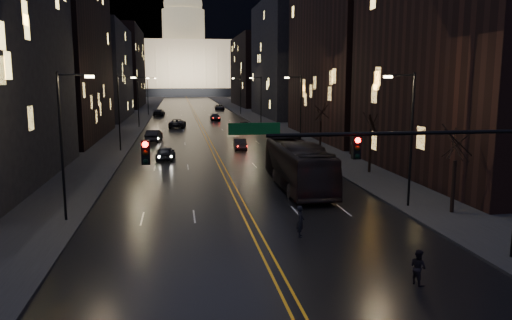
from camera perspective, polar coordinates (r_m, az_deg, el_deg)
name	(u,v)px	position (r m, az deg, el deg)	size (l,w,h in m)	color
ground	(277,274)	(22.70, 2.38, -12.92)	(900.00, 900.00, 0.00)	black
road	(192,108)	(150.91, -7.37, 5.92)	(20.00, 320.00, 0.02)	black
sidewalk_left	(144,108)	(151.17, -12.71, 5.81)	(8.00, 320.00, 0.16)	black
sidewalk_right	(238,107)	(151.94, -2.06, 6.04)	(8.00, 320.00, 0.16)	black
center_line	(192,108)	(150.91, -7.37, 5.93)	(0.62, 320.00, 0.01)	orange
building_left_mid	(53,39)	(76.68, -22.15, 12.65)	(12.00, 30.00, 28.00)	black
building_left_far	(97,72)	(113.87, -17.68, 9.54)	(12.00, 34.00, 20.00)	black
building_left_dist	(121,68)	(161.52, -15.15, 10.15)	(12.00, 40.00, 24.00)	black
building_right_near	(471,39)	(47.90, 23.40, 12.62)	(12.00, 26.00, 24.00)	black
building_right_tall	(353,5)	(75.68, 11.08, 17.01)	(12.00, 30.00, 38.00)	black
building_right_mid	(289,59)	(115.47, 3.74, 11.43)	(12.00, 34.00, 26.00)	black
building_right_dist	(256,71)	(162.59, -0.03, 10.11)	(12.00, 40.00, 22.00)	black
mountain_ridge	(232,6)	(406.97, -2.74, 17.21)	(520.00, 60.00, 130.00)	black
capitol	(184,62)	(270.78, -8.20, 10.98)	(90.00, 50.00, 58.50)	black
traffic_signal	(408,158)	(23.20, 16.93, 0.26)	(17.29, 0.45, 7.00)	black
streetlamp_right_near	(409,133)	(34.26, 17.08, 3.01)	(2.13, 0.25, 9.00)	black
streetlamp_left_near	(64,139)	(31.51, -21.06, 2.29)	(2.13, 0.25, 9.00)	black
streetlamp_right_mid	(299,107)	(62.53, 4.97, 6.03)	(2.13, 0.25, 9.00)	black
streetlamp_left_mid	(120,109)	(61.07, -15.24, 5.66)	(2.13, 0.25, 9.00)	black
streetlamp_right_far	(260,98)	(91.91, 0.46, 7.08)	(2.13, 0.25, 9.00)	black
streetlamp_left_far	(139,99)	(90.92, -13.21, 6.81)	(2.13, 0.25, 9.00)	black
streetlamp_right_dist	(240,93)	(121.59, -1.87, 7.61)	(2.13, 0.25, 9.00)	black
streetlamp_left_dist	(149,94)	(120.84, -12.18, 7.39)	(2.13, 0.25, 9.00)	black
tree_right_near	(456,144)	(33.61, 21.88, 1.68)	(2.40, 2.40, 6.65)	black
tree_right_mid	(371,124)	(46.12, 13.00, 3.99)	(2.40, 2.40, 6.65)	black
tree_right_far	(321,113)	(61.21, 7.41, 5.39)	(2.40, 2.40, 6.65)	black
bus	(298,166)	(39.40, 4.84, -0.64)	(3.06, 13.07, 3.64)	black
oncoming_car_a	(166,153)	(54.00, -10.30, 0.78)	(1.78, 4.43, 1.51)	black
oncoming_car_b	(154,136)	(70.29, -11.59, 2.74)	(1.74, 4.99, 1.64)	black
oncoming_car_c	(177,123)	(89.90, -8.97, 4.18)	(2.61, 5.67, 1.58)	black
oncoming_car_d	(159,112)	(119.57, -11.04, 5.36)	(2.26, 5.56, 1.61)	black
receding_car_a	(240,145)	(60.67, -1.82, 1.78)	(1.45, 4.15, 1.37)	black
receding_car_b	(245,125)	(85.67, -1.26, 4.00)	(1.71, 4.25, 1.45)	black
receding_car_c	(215,117)	(104.06, -4.68, 4.88)	(1.92, 4.72, 1.37)	black
receding_car_d	(220,107)	(140.52, -4.18, 6.05)	(2.55, 5.54, 1.54)	black
pedestrian_a	(300,221)	(27.51, 5.09, -7.00)	(0.64, 0.42, 1.77)	black
pedestrian_b	(418,267)	(22.44, 18.04, -11.57)	(0.74, 0.41, 1.53)	black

